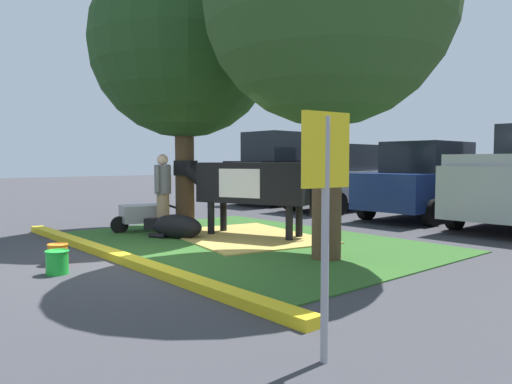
# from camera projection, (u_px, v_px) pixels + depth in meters

# --- Properties ---
(ground_plane) EXTENTS (80.00, 80.00, 0.00)m
(ground_plane) POSITION_uv_depth(u_px,v_px,m) (156.00, 260.00, 7.43)
(ground_plane) COLOR #38383D
(grass_island) EXTENTS (6.90, 4.85, 0.02)m
(grass_island) POSITION_uv_depth(u_px,v_px,m) (248.00, 242.00, 9.10)
(grass_island) COLOR #2D5B23
(grass_island) RESTS_ON ground
(curb_yellow) EXTENTS (8.10, 0.24, 0.12)m
(curb_yellow) POSITION_uv_depth(u_px,v_px,m) (119.00, 257.00, 7.42)
(curb_yellow) COLOR yellow
(curb_yellow) RESTS_ON ground
(hay_bedding) EXTENTS (3.59, 2.95, 0.04)m
(hay_bedding) POSITION_uv_depth(u_px,v_px,m) (245.00, 237.00, 9.60)
(hay_bedding) COLOR tan
(hay_bedding) RESTS_ON ground
(shade_tree_left) EXTENTS (3.96, 3.96, 5.99)m
(shade_tree_left) POSITION_uv_depth(u_px,v_px,m) (184.00, 45.00, 10.32)
(shade_tree_left) COLOR #4C3823
(shade_tree_left) RESTS_ON ground
(shade_tree_right) EXTENTS (3.81, 3.81, 5.86)m
(shade_tree_right) POSITION_uv_depth(u_px,v_px,m) (329.00, 0.00, 7.23)
(shade_tree_right) COLOR #4C3823
(shade_tree_right) RESTS_ON ground
(cow_holstein) EXTENTS (3.00, 1.59, 1.53)m
(cow_holstein) POSITION_uv_depth(u_px,v_px,m) (249.00, 183.00, 9.66)
(cow_holstein) COLOR black
(cow_holstein) RESTS_ON ground
(calf_lying) EXTENTS (1.32, 0.88, 0.48)m
(calf_lying) POSITION_uv_depth(u_px,v_px,m) (176.00, 227.00, 9.49)
(calf_lying) COLOR black
(calf_lying) RESTS_ON ground
(person_handler) EXTENTS (0.34, 0.47, 1.67)m
(person_handler) POSITION_uv_depth(u_px,v_px,m) (163.00, 191.00, 10.01)
(person_handler) COLOR #9E7F5B
(person_handler) RESTS_ON ground
(wheelbarrow) EXTENTS (0.83, 1.62, 0.63)m
(wheelbarrow) POSITION_uv_depth(u_px,v_px,m) (142.00, 214.00, 10.38)
(wheelbarrow) COLOR gray
(wheelbarrow) RESTS_ON ground
(parking_sign) EXTENTS (0.09, 0.44, 1.89)m
(parking_sign) POSITION_uv_depth(u_px,v_px,m) (326.00, 187.00, 3.59)
(parking_sign) COLOR #99999E
(parking_sign) RESTS_ON ground
(bucket_orange) EXTENTS (0.30, 0.30, 0.31)m
(bucket_orange) POSITION_uv_depth(u_px,v_px,m) (58.00, 254.00, 7.13)
(bucket_orange) COLOR orange
(bucket_orange) RESTS_ON ground
(bucket_green) EXTENTS (0.32, 0.32, 0.32)m
(bucket_green) POSITION_uv_depth(u_px,v_px,m) (57.00, 262.00, 6.52)
(bucket_green) COLOR green
(bucket_green) RESTS_ON ground
(suv_black) EXTENTS (2.25, 4.67, 2.52)m
(suv_black) POSITION_uv_depth(u_px,v_px,m) (289.00, 168.00, 17.42)
(suv_black) COLOR black
(suv_black) RESTS_ON ground
(hatchback_white) EXTENTS (2.14, 4.46, 2.02)m
(hatchback_white) POSITION_uv_depth(u_px,v_px,m) (343.00, 178.00, 15.14)
(hatchback_white) COLOR silver
(hatchback_white) RESTS_ON ground
(sedan_blue) EXTENTS (2.14, 4.46, 2.02)m
(sedan_blue) POSITION_uv_depth(u_px,v_px,m) (427.00, 181.00, 12.82)
(sedan_blue) COLOR navy
(sedan_blue) RESTS_ON ground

